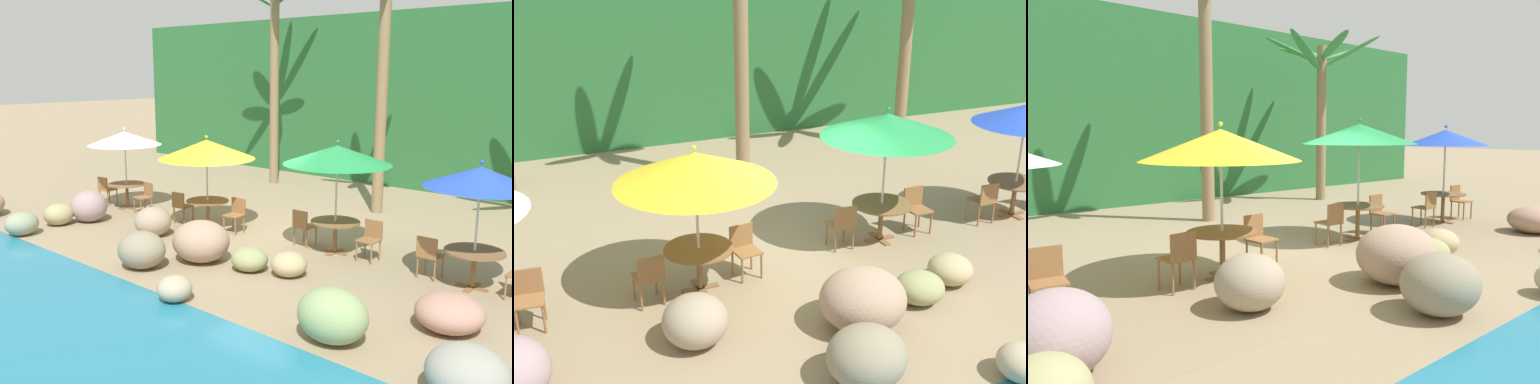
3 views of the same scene
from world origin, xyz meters
TOP-DOWN VIEW (x-y plane):
  - ground_plane at (0.00, 0.00)m, footprint 120.00×120.00m
  - terrace_deck at (0.00, 0.00)m, footprint 18.00×5.20m
  - foliage_backdrop at (0.00, 9.00)m, footprint 28.00×2.40m
  - rock_seawall at (-1.26, -2.94)m, footprint 15.40×3.50m
  - umbrella_white at (-5.29, -0.31)m, footprint 2.14×2.14m
  - dining_table_white at (-5.29, -0.31)m, footprint 1.10×1.10m
  - chair_white_seaward at (-4.44, -0.30)m, footprint 0.46×0.46m
  - chair_white_inland at (-6.13, -0.49)m, footprint 0.46×0.47m
  - umbrella_yellow at (-1.89, -0.27)m, footprint 2.47×2.47m
  - dining_table_yellow at (-1.89, -0.27)m, footprint 1.10×1.10m
  - chair_yellow_seaward at (-1.06, -0.08)m, footprint 0.46×0.47m
  - chair_yellow_inland at (-2.73, -0.45)m, footprint 0.46×0.47m
  - umbrella_green at (1.77, 0.15)m, footprint 2.38×2.38m
  - dining_table_green at (1.77, 0.15)m, footprint 1.10×1.10m
  - chair_green_seaward at (2.62, 0.25)m, footprint 0.42×0.43m
  - chair_green_inland at (0.91, 0.09)m, footprint 0.43×0.44m
  - umbrella_blue at (4.91, 0.08)m, footprint 2.04×2.04m
  - dining_table_blue at (4.91, 0.08)m, footprint 1.10×1.10m
  - chair_blue_inland at (4.06, -0.01)m, footprint 0.42×0.43m
  - palm_tree_nearest at (-4.57, 5.61)m, footprint 3.28×3.21m
  - palm_tree_second at (0.54, 4.14)m, footprint 2.79×2.78m

SIDE VIEW (x-z plane):
  - ground_plane at x=0.00m, z-range 0.00..0.00m
  - terrace_deck at x=0.00m, z-range 0.00..0.01m
  - rock_seawall at x=-1.26m, z-range -0.07..0.82m
  - chair_white_seaward at x=-4.44m, z-range 0.08..0.95m
  - chair_white_inland at x=-6.13m, z-range 0.08..0.95m
  - chair_yellow_seaward at x=-1.06m, z-range 0.08..0.95m
  - chair_yellow_inland at x=-2.73m, z-range 0.08..0.95m
  - chair_green_seaward at x=2.62m, z-range 0.08..0.95m
  - chair_green_inland at x=0.91m, z-range 0.08..0.95m
  - chair_blue_inland at x=4.06m, z-range 0.08..0.95m
  - dining_table_white at x=-5.29m, z-range 0.24..0.98m
  - dining_table_yellow at x=-1.89m, z-range 0.24..0.98m
  - dining_table_green at x=1.77m, z-range 0.24..0.98m
  - dining_table_blue at x=4.91m, z-range 0.24..0.98m
  - umbrella_yellow at x=-1.89m, z-range 0.86..3.27m
  - umbrella_white at x=-5.29m, z-range 0.89..3.29m
  - umbrella_blue at x=4.91m, z-range 0.91..3.35m
  - umbrella_green at x=1.77m, z-range 0.95..3.50m
  - foliage_backdrop at x=0.00m, z-range 0.00..6.00m
  - palm_tree_second at x=0.54m, z-range 0.90..7.60m
  - palm_tree_nearest at x=-4.57m, z-range 1.25..8.36m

